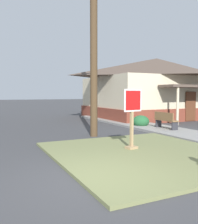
# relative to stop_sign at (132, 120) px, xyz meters

# --- Properties ---
(ground_plane) EXTENTS (160.00, 160.00, 0.00)m
(ground_plane) POSITION_rel_stop_sign_xyz_m (-2.28, -2.12, -1.05)
(ground_plane) COLOR #3D3D3F
(grass_corner_patch) EXTENTS (5.47, 5.88, 0.08)m
(grass_corner_patch) POSITION_rel_stop_sign_xyz_m (0.05, -0.55, -1.01)
(grass_corner_patch) COLOR olive
(grass_corner_patch) RESTS_ON ground
(sidewalk_strip) EXTENTS (2.20, 16.87, 0.12)m
(sidewalk_strip) POSITION_rel_stop_sign_xyz_m (3.99, 3.67, -0.99)
(sidewalk_strip) COLOR gray
(sidewalk_strip) RESTS_ON ground
(stop_sign) EXTENTS (0.74, 0.33, 2.00)m
(stop_sign) POSITION_rel_stop_sign_xyz_m (0.00, 0.00, 0.00)
(stop_sign) COLOR #A3845B
(stop_sign) RESTS_ON grass_corner_patch
(manhole_cover) EXTENTS (0.70, 0.70, 0.02)m
(manhole_cover) POSITION_rel_stop_sign_xyz_m (-2.29, 0.70, -1.04)
(manhole_cover) COLOR black
(manhole_cover) RESTS_ON ground
(street_bench) EXTENTS (0.44, 1.45, 0.85)m
(street_bench) POSITION_rel_stop_sign_xyz_m (4.06, 3.10, -0.47)
(street_bench) COLOR brown
(street_bench) RESTS_ON sidewalk_strip
(utility_pole) EXTENTS (1.57, 0.33, 8.54)m
(utility_pole) POSITION_rel_stop_sign_xyz_m (0.05, 3.21, 3.37)
(utility_pole) COLOR #4C3823
(utility_pole) RESTS_ON ground
(corner_house) EXTENTS (10.86, 9.09, 4.81)m
(corner_house) POSITION_rel_stop_sign_xyz_m (8.61, 9.62, 1.42)
(corner_house) COLOR brown
(corner_house) RESTS_ON ground
(shrub_by_curb) EXTENTS (0.96, 0.96, 0.68)m
(shrub_by_curb) POSITION_rel_stop_sign_xyz_m (3.73, 4.83, -0.71)
(shrub_by_curb) COLOR #255E33
(shrub_by_curb) RESTS_ON ground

